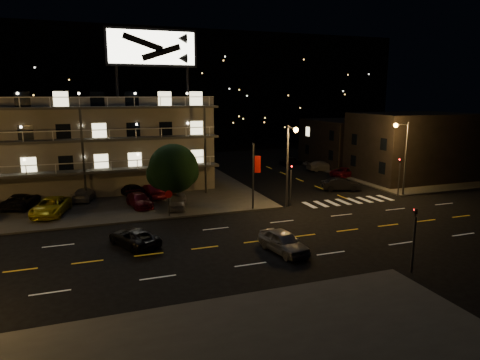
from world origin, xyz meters
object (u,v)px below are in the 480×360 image
object	(u,v)px
lot_car_4	(178,201)
road_car_east	(284,242)
side_car_0	(341,184)
lot_car_2	(51,207)
lot_car_7	(84,194)
tree	(173,170)
road_car_west	(134,237)

from	to	relation	value
lot_car_4	road_car_east	world-z (taller)	road_car_east
side_car_0	road_car_east	size ratio (longest dim) A/B	0.97
lot_car_2	side_car_0	world-z (taller)	lot_car_2
lot_car_7	tree	bearing A→B (deg)	160.30
tree	road_car_west	distance (m)	10.78
lot_car_7	road_car_east	world-z (taller)	road_car_east
lot_car_7	lot_car_2	bearing A→B (deg)	74.94
tree	lot_car_7	bearing A→B (deg)	144.06
lot_car_2	road_car_west	world-z (taller)	lot_car_2
lot_car_7	road_car_west	bearing A→B (deg)	118.97
lot_car_7	side_car_0	world-z (taller)	side_car_0
lot_car_7	road_car_east	size ratio (longest dim) A/B	0.98
lot_car_4	road_car_west	distance (m)	10.13
lot_car_2	tree	bearing A→B (deg)	7.13
lot_car_2	side_car_0	xyz separation A→B (m)	(30.59, 0.29, -0.19)
lot_car_7	lot_car_4	bearing A→B (deg)	159.62
lot_car_4	lot_car_7	distance (m)	10.48
road_car_west	lot_car_2	bearing A→B (deg)	-83.44
tree	lot_car_2	bearing A→B (deg)	173.87
tree	side_car_0	distance (m)	19.89
road_car_west	road_car_east	bearing A→B (deg)	128.80
lot_car_7	side_car_0	xyz separation A→B (m)	(27.73, -4.42, -0.07)
tree	road_car_east	world-z (taller)	tree
lot_car_4	road_car_west	bearing A→B (deg)	-103.85
road_car_east	lot_car_4	bearing A→B (deg)	99.28
tree	lot_car_7	xyz separation A→B (m)	(-8.13, 5.89, -3.02)
road_car_east	road_car_west	size ratio (longest dim) A/B	0.97
lot_car_4	side_car_0	world-z (taller)	lot_car_4
road_car_east	lot_car_2	bearing A→B (deg)	126.70
lot_car_2	road_car_east	size ratio (longest dim) A/B	1.22
tree	lot_car_4	bearing A→B (deg)	-51.82
road_car_east	road_car_west	world-z (taller)	road_car_east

